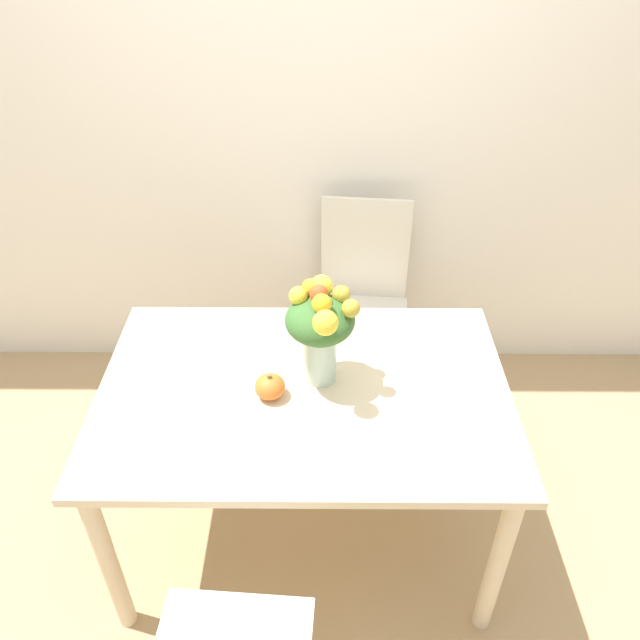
% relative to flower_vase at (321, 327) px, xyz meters
% --- Properties ---
extents(ground_plane, '(12.00, 12.00, 0.00)m').
position_rel_flower_vase_xyz_m(ground_plane, '(-0.05, -0.05, -0.95)').
color(ground_plane, tan).
extents(wall_back, '(8.00, 0.06, 2.70)m').
position_rel_flower_vase_xyz_m(wall_back, '(-0.05, 1.04, 0.40)').
color(wall_back, white).
rests_on(wall_back, ground_plane).
extents(dining_table, '(1.35, 0.90, 0.74)m').
position_rel_flower_vase_xyz_m(dining_table, '(-0.05, -0.05, -0.31)').
color(dining_table, beige).
rests_on(dining_table, ground_plane).
extents(flower_vase, '(0.23, 0.27, 0.36)m').
position_rel_flower_vase_xyz_m(flower_vase, '(0.00, 0.00, 0.00)').
color(flower_vase, '#B2CCBC').
rests_on(flower_vase, dining_table).
extents(pumpkin, '(0.10, 0.10, 0.09)m').
position_rel_flower_vase_xyz_m(pumpkin, '(-0.16, -0.09, -0.17)').
color(pumpkin, orange).
rests_on(pumpkin, dining_table).
extents(dining_chair_near_window, '(0.46, 0.46, 0.96)m').
position_rel_flower_vase_xyz_m(dining_chair_near_window, '(0.19, 0.78, -0.46)').
color(dining_chair_near_window, silver).
rests_on(dining_chair_near_window, ground_plane).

